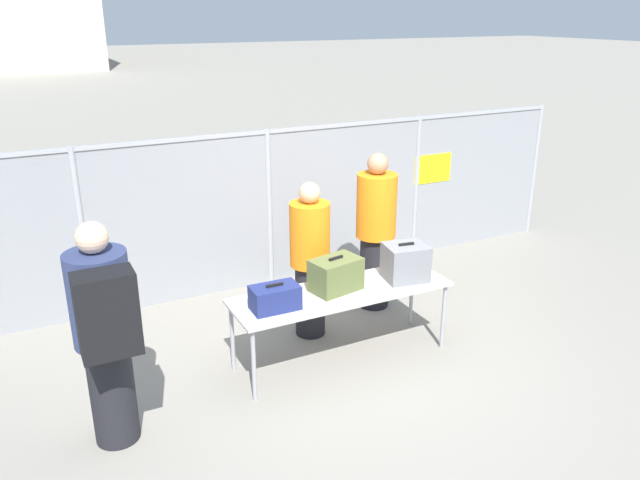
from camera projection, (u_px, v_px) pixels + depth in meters
name	position (u px, v px, depth m)	size (l,w,h in m)	color
ground_plane	(359.00, 364.00, 6.14)	(120.00, 120.00, 0.00)	gray
fence_section	(270.00, 204.00, 7.66)	(8.80, 0.07, 1.96)	#9EA0A5
inspection_table	(342.00, 296.00, 6.03)	(2.18, 0.69, 0.74)	#B2B2AD
suitcase_navy	(275.00, 298.00, 5.61)	(0.44, 0.26, 0.25)	navy
suitcase_olive	(336.00, 275.00, 5.98)	(0.52, 0.40, 0.34)	#566033
suitcase_grey	(405.00, 262.00, 6.22)	(0.46, 0.41, 0.39)	slate
traveler_hooded	(105.00, 330.00, 4.68)	(0.46, 0.71, 1.86)	black
security_worker_near	(310.00, 258.00, 6.44)	(0.42, 0.42, 1.68)	black
security_worker_far	(376.00, 230.00, 7.05)	(0.45, 0.45, 1.82)	black
utility_trailer	(356.00, 191.00, 10.56)	(3.89, 2.34, 0.64)	silver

